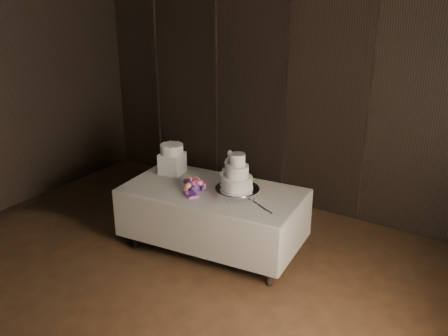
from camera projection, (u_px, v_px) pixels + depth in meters
room at (79, 182)px, 3.85m from camera, size 6.08×7.08×3.08m
display_table at (213, 217)px, 5.67m from camera, size 2.10×1.26×0.76m
cake_stand at (237, 192)px, 5.37m from camera, size 0.52×0.52×0.09m
wedding_cake at (234, 175)px, 5.30m from camera, size 0.36×0.33×0.39m
bouquet at (193, 185)px, 5.49m from camera, size 0.47×0.51×0.20m
box_pedestal at (172, 163)px, 5.97m from camera, size 0.30×0.30×0.25m
small_cake at (172, 149)px, 5.91m from camera, size 0.28×0.28×0.11m
cake_knife at (260, 206)px, 5.14m from camera, size 0.34×0.19×0.01m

